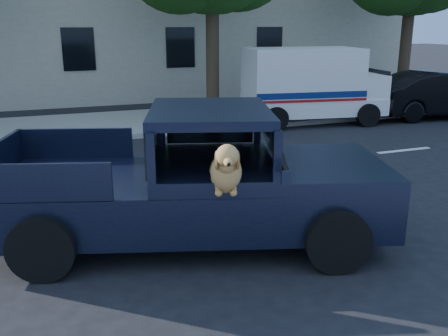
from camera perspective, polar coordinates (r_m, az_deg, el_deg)
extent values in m
plane|color=black|center=(7.31, -13.15, -9.70)|extent=(120.00, 120.00, 0.00)
cube|color=gray|center=(16.07, -17.87, 4.42)|extent=(60.00, 4.00, 0.15)
cylinder|color=#332619|center=(17.18, -1.32, 13.05)|extent=(0.44, 0.44, 4.40)
cylinder|color=#332619|center=(21.24, 20.01, 12.71)|extent=(0.44, 0.44, 4.40)
cube|color=black|center=(7.37, -3.66, -3.36)|extent=(5.98, 3.73, 0.71)
cube|color=black|center=(7.49, 11.68, 0.18)|extent=(2.18, 2.53, 0.17)
cube|color=black|center=(7.05, -1.65, 6.34)|extent=(2.21, 2.47, 0.13)
cube|color=black|center=(7.20, 5.33, 3.44)|extent=(0.82, 1.84, 0.61)
cube|color=black|center=(6.86, 0.35, -3.04)|extent=(0.74, 0.74, 0.41)
cube|color=black|center=(5.97, 7.07, -1.13)|extent=(0.12, 0.08, 0.17)
cube|color=silver|center=(16.65, 10.11, 7.08)|extent=(4.63, 2.61, 0.52)
cube|color=silver|center=(16.37, 8.91, 10.66)|extent=(3.80, 2.49, 1.56)
cube|color=silver|center=(17.29, 15.57, 9.17)|extent=(1.22, 2.05, 0.73)
cube|color=navy|center=(15.51, 10.15, 8.17)|extent=(3.51, 0.55, 0.19)
cube|color=#9E0F0F|center=(15.53, 10.12, 7.56)|extent=(3.51, 0.55, 0.07)
imported|color=black|center=(18.80, 23.36, 7.70)|extent=(2.28, 4.97, 1.58)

